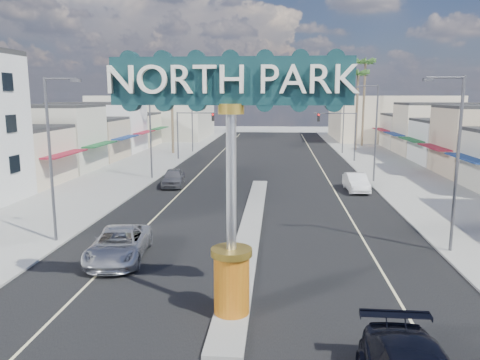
% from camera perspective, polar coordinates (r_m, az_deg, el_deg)
% --- Properties ---
extents(ground, '(160.00, 160.00, 0.00)m').
position_cam_1_polar(ground, '(44.78, 2.53, -0.08)').
color(ground, gray).
rests_on(ground, ground).
extents(road, '(20.00, 120.00, 0.01)m').
position_cam_1_polar(road, '(44.77, 2.53, -0.08)').
color(road, black).
rests_on(road, ground).
extents(median_island, '(1.30, 30.00, 0.16)m').
position_cam_1_polar(median_island, '(29.17, 1.33, -5.56)').
color(median_island, gray).
rests_on(median_island, ground).
extents(sidewalk_left, '(8.00, 120.00, 0.12)m').
position_cam_1_polar(sidewalk_left, '(47.38, -14.64, 0.24)').
color(sidewalk_left, gray).
rests_on(sidewalk_left, ground).
extents(sidewalk_right, '(8.00, 120.00, 0.12)m').
position_cam_1_polar(sidewalk_right, '(46.42, 20.07, -0.26)').
color(sidewalk_right, gray).
rests_on(sidewalk_right, ground).
extents(storefront_row_left, '(12.00, 42.00, 6.00)m').
position_cam_1_polar(storefront_row_left, '(62.71, -19.53, 5.07)').
color(storefront_row_left, beige).
rests_on(storefront_row_left, ground).
extents(storefront_row_right, '(12.00, 42.00, 6.00)m').
position_cam_1_polar(storefront_row_right, '(61.46, 26.10, 4.52)').
color(storefront_row_right, '#B7B29E').
rests_on(storefront_row_right, ground).
extents(backdrop_far_left, '(20.00, 20.00, 8.00)m').
position_cam_1_polar(backdrop_far_left, '(92.19, -10.27, 7.59)').
color(backdrop_far_left, '#B7B29E').
rests_on(backdrop_far_left, ground).
extents(backdrop_far_right, '(20.00, 20.00, 8.00)m').
position_cam_1_polar(backdrop_far_right, '(91.41, 17.70, 7.25)').
color(backdrop_far_right, beige).
rests_on(backdrop_far_right, ground).
extents(gateway_sign, '(8.20, 1.50, 9.15)m').
position_cam_1_polar(gateway_sign, '(16.22, -1.09, 2.80)').
color(gateway_sign, '#BD4D0E').
rests_on(gateway_sign, median_island).
extents(traffic_signal_left, '(5.09, 0.45, 6.00)m').
position_cam_1_polar(traffic_signal_left, '(59.13, -5.90, 6.56)').
color(traffic_signal_left, '#47474C').
rests_on(traffic_signal_left, ground).
extents(traffic_signal_right, '(5.09, 0.45, 6.00)m').
position_cam_1_polar(traffic_signal_right, '(58.63, 12.16, 6.36)').
color(traffic_signal_right, '#47474C').
rests_on(traffic_signal_right, ground).
extents(streetlight_l_near, '(2.03, 0.22, 9.00)m').
position_cam_1_polar(streetlight_l_near, '(27.04, -21.86, 3.22)').
color(streetlight_l_near, '#47474C').
rests_on(streetlight_l_near, ground).
extents(streetlight_l_mid, '(2.03, 0.22, 9.00)m').
position_cam_1_polar(streetlight_l_mid, '(45.74, -10.68, 6.37)').
color(streetlight_l_mid, '#47474C').
rests_on(streetlight_l_mid, ground).
extents(streetlight_l_far, '(2.03, 0.22, 9.00)m').
position_cam_1_polar(streetlight_l_far, '(67.18, -5.72, 7.68)').
color(streetlight_l_far, '#47474C').
rests_on(streetlight_l_far, ground).
extents(streetlight_r_near, '(2.03, 0.22, 9.00)m').
position_cam_1_polar(streetlight_r_near, '(25.76, 24.68, 2.71)').
color(streetlight_r_near, '#47474C').
rests_on(streetlight_r_near, ground).
extents(streetlight_r_mid, '(2.03, 0.22, 9.00)m').
position_cam_1_polar(streetlight_r_mid, '(44.99, 16.06, 6.08)').
color(streetlight_r_mid, '#47474C').
rests_on(streetlight_r_mid, ground).
extents(streetlight_r_far, '(2.03, 0.22, 9.00)m').
position_cam_1_polar(streetlight_r_far, '(66.67, 12.37, 7.48)').
color(streetlight_r_far, '#47474C').
rests_on(streetlight_r_far, ground).
extents(palm_left_far, '(2.60, 2.60, 13.10)m').
position_cam_1_polar(palm_left_far, '(65.76, -8.40, 13.17)').
color(palm_left_far, brown).
rests_on(palm_left_far, ground).
extents(palm_right_mid, '(2.60, 2.60, 12.10)m').
position_cam_1_polar(palm_right_mid, '(70.99, 14.22, 12.03)').
color(palm_right_mid, brown).
rests_on(palm_right_mid, ground).
extents(palm_right_far, '(2.60, 2.60, 14.10)m').
position_cam_1_polar(palm_right_far, '(77.31, 15.04, 13.15)').
color(palm_right_far, brown).
rests_on(palm_right_far, ground).
extents(suv_left, '(3.14, 5.80, 1.54)m').
position_cam_1_polar(suv_left, '(24.09, -14.54, -7.63)').
color(suv_left, silver).
rests_on(suv_left, ground).
extents(car_parked_left, '(2.35, 4.80, 1.57)m').
position_cam_1_polar(car_parked_left, '(42.28, -8.12, 0.29)').
color(car_parked_left, slate).
rests_on(car_parked_left, ground).
extents(car_parked_right, '(1.79, 4.66, 1.51)m').
position_cam_1_polar(car_parked_right, '(40.96, 13.97, -0.28)').
color(car_parked_right, white).
rests_on(car_parked_right, ground).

